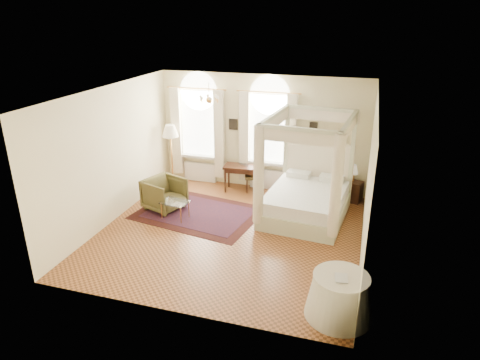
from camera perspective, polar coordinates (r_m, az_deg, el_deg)
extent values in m
plane|color=#9A572C|center=(10.21, -1.34, -7.03)|extent=(6.00, 6.00, 0.00)
plane|color=#FFF7C2|center=(12.28, 2.96, 6.27)|extent=(6.00, 0.00, 6.00)
plane|color=#FFF7C2|center=(6.98, -9.16, -6.36)|extent=(6.00, 0.00, 6.00)
plane|color=#FFF7C2|center=(10.80, -16.75, 3.20)|extent=(0.00, 6.00, 6.00)
plane|color=#FFF7C2|center=(9.11, 16.82, -0.22)|extent=(0.00, 6.00, 6.00)
plane|color=white|center=(9.10, -1.53, 11.52)|extent=(6.00, 6.00, 0.00)
cube|color=white|center=(12.79, -5.42, 7.52)|extent=(1.10, 0.04, 1.90)
cylinder|color=white|center=(12.59, -5.58, 11.71)|extent=(1.10, 0.04, 1.10)
cube|color=white|center=(12.98, -5.42, 3.18)|extent=(1.32, 0.24, 0.08)
cube|color=beige|center=(12.96, -8.43, 6.43)|extent=(0.28, 0.14, 2.60)
cube|color=beige|center=(12.47, -2.80, 6.03)|extent=(0.28, 0.14, 2.60)
cube|color=white|center=(13.17, -5.31, 1.11)|extent=(1.00, 0.12, 0.58)
cube|color=white|center=(12.17, 3.86, 6.84)|extent=(1.10, 0.04, 1.90)
cylinder|color=white|center=(11.96, 3.97, 11.24)|extent=(1.10, 0.04, 1.10)
cube|color=white|center=(12.38, 3.65, 2.30)|extent=(1.32, 0.24, 0.08)
cube|color=beige|center=(12.24, 0.57, 5.76)|extent=(0.28, 0.14, 2.60)
cube|color=beige|center=(11.95, 6.78, 5.21)|extent=(0.28, 0.14, 2.60)
cube|color=white|center=(12.57, 3.61, 0.14)|extent=(1.00, 0.12, 0.58)
cylinder|color=gold|center=(10.55, -4.18, 11.77)|extent=(0.02, 0.02, 0.40)
sphere|color=gold|center=(10.59, -4.14, 10.60)|extent=(0.16, 0.16, 0.16)
sphere|color=beige|center=(10.50, -3.01, 10.92)|extent=(0.07, 0.07, 0.07)
sphere|color=beige|center=(10.71, -3.23, 11.13)|extent=(0.07, 0.07, 0.07)
sphere|color=beige|center=(10.79, -4.35, 11.17)|extent=(0.07, 0.07, 0.07)
sphere|color=beige|center=(10.65, -5.28, 11.01)|extent=(0.07, 0.07, 0.07)
sphere|color=beige|center=(10.44, -5.11, 10.80)|extent=(0.07, 0.07, 0.07)
sphere|color=beige|center=(10.36, -3.95, 10.75)|extent=(0.07, 0.07, 0.07)
cube|color=black|center=(12.43, -0.90, 7.43)|extent=(0.26, 0.03, 0.32)
cube|color=black|center=(11.93, 9.77, 7.01)|extent=(0.22, 0.03, 0.26)
cube|color=#B8BB98|center=(10.99, 8.71, -3.94)|extent=(2.11, 2.51, 0.40)
cube|color=white|center=(10.84, 8.82, -2.24)|extent=(1.99, 2.39, 0.31)
cube|color=beige|center=(11.70, 10.28, 1.85)|extent=(1.90, 0.27, 1.34)
cube|color=#B8BB98|center=(11.79, 6.15, 3.66)|extent=(0.11, 0.11, 2.57)
cube|color=#B8BB98|center=(11.46, 14.65, 2.53)|extent=(0.11, 0.11, 2.57)
cube|color=#B8BB98|center=(9.80, 2.49, -0.01)|extent=(0.11, 0.11, 2.57)
cube|color=#B8BB98|center=(9.40, 12.65, -1.51)|extent=(0.11, 0.11, 2.57)
cube|color=#B8BB98|center=(11.26, 10.78, 9.32)|extent=(1.90, 0.27, 0.09)
cube|color=#B8BB98|center=(9.16, 7.85, 6.70)|extent=(1.90, 0.27, 0.09)
cube|color=#B8BB98|center=(10.42, 4.69, 8.66)|extent=(0.31, 2.34, 0.09)
cube|color=#B8BB98|center=(10.05, 14.40, 7.57)|extent=(0.31, 2.34, 0.09)
cube|color=beige|center=(11.29, 10.73, 8.55)|extent=(1.96, 0.23, 0.31)
cube|color=beige|center=(9.20, 7.80, 5.76)|extent=(1.96, 0.23, 0.31)
cube|color=beige|center=(10.46, 4.67, 7.82)|extent=(0.27, 2.41, 0.31)
cube|color=beige|center=(10.09, 14.31, 6.71)|extent=(0.27, 2.41, 0.31)
cylinder|color=beige|center=(9.76, 2.50, 0.60)|extent=(0.25, 0.25, 2.35)
cylinder|color=beige|center=(9.36, 12.71, -0.88)|extent=(0.25, 0.25, 2.35)
cube|color=#34180E|center=(12.12, 14.96, -1.50)|extent=(0.49, 0.46, 0.58)
cylinder|color=gold|center=(12.05, 14.69, 0.44)|extent=(0.13, 0.13, 0.22)
cone|color=beige|center=(11.98, 14.79, 1.42)|extent=(0.31, 0.31, 0.24)
cube|color=#34180E|center=(12.21, 0.32, 1.78)|extent=(1.08, 0.62, 0.06)
cube|color=#34180E|center=(12.25, 0.32, 1.37)|extent=(0.97, 0.51, 0.10)
cylinder|color=#34180E|center=(12.63, -1.51, 0.60)|extent=(0.05, 0.05, 0.73)
cylinder|color=#34180E|center=(12.46, 2.58, 0.27)|extent=(0.05, 0.05, 0.73)
cylinder|color=#34180E|center=(12.26, -1.98, -0.08)|extent=(0.05, 0.05, 0.73)
cylinder|color=#34180E|center=(12.08, 2.24, -0.43)|extent=(0.05, 0.05, 0.73)
imported|color=black|center=(12.28, 0.53, 2.10)|extent=(0.33, 0.26, 0.02)
cube|color=#41371C|center=(12.33, 1.71, 0.52)|extent=(0.54, 0.54, 0.09)
cylinder|color=#34180E|center=(12.27, 0.93, -0.84)|extent=(0.04, 0.04, 0.42)
cylinder|color=#34180E|center=(12.27, 2.46, -0.86)|extent=(0.04, 0.04, 0.42)
cylinder|color=#34180E|center=(12.57, 0.95, -0.27)|extent=(0.04, 0.04, 0.42)
cylinder|color=#34180E|center=(12.57, 2.44, -0.29)|extent=(0.04, 0.04, 0.42)
imported|color=#4B4320|center=(11.39, -10.03, -1.84)|extent=(1.18, 1.16, 0.85)
cube|color=white|center=(10.83, -8.70, -2.94)|extent=(0.72, 0.55, 0.02)
cylinder|color=gold|center=(10.93, -10.42, -4.08)|extent=(0.03, 0.03, 0.44)
cylinder|color=gold|center=(10.64, -7.89, -4.67)|extent=(0.03, 0.03, 0.44)
cylinder|color=gold|center=(11.21, -9.34, -3.34)|extent=(0.03, 0.03, 0.44)
cylinder|color=gold|center=(10.92, -6.85, -3.89)|extent=(0.03, 0.03, 0.44)
cylinder|color=gold|center=(13.11, -8.87, -0.49)|extent=(0.32, 0.32, 0.03)
cylinder|color=gold|center=(12.84, -9.07, 2.79)|extent=(0.04, 0.04, 1.62)
cone|color=beige|center=(12.59, -9.30, 6.51)|extent=(0.47, 0.47, 0.35)
cube|color=#38120D|center=(11.19, -5.49, -4.41)|extent=(3.38, 2.67, 0.01)
cube|color=black|center=(11.18, -5.49, -4.38)|extent=(2.83, 2.12, 0.01)
cone|color=white|center=(7.71, 13.14, -14.93)|extent=(1.16, 1.16, 0.75)
cylinder|color=white|center=(7.48, 13.40, -12.48)|extent=(0.95, 0.95, 0.04)
imported|color=black|center=(7.39, 12.55, -12.58)|extent=(0.24, 0.30, 0.03)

